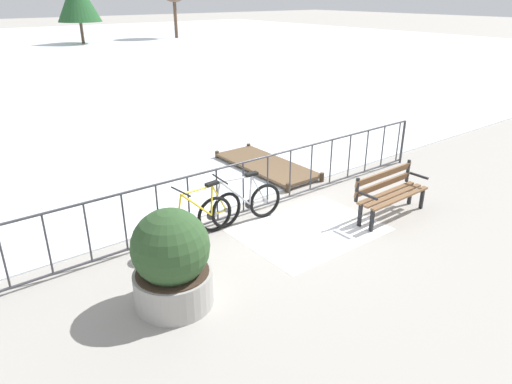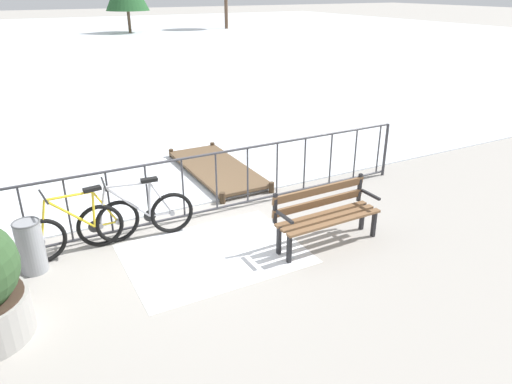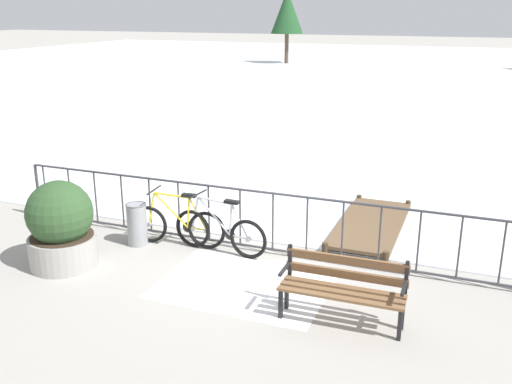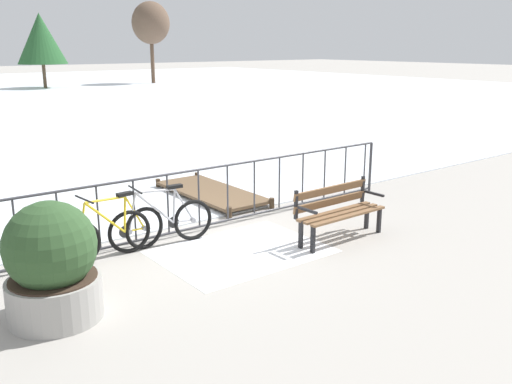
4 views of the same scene
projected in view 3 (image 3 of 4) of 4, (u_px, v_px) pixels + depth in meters
The scene contains 11 objects.
ground_plane at pixel (256, 251), 9.60m from camera, with size 160.00×160.00×0.00m, color #9E9991.
frozen_pond at pixel (428, 75), 34.77m from camera, with size 80.00×56.00×0.03m, color silver.
snow_patch at pixel (244, 284), 8.44m from camera, with size 2.45×1.84×0.01m, color white.
railing_fence at pixel (256, 220), 9.43m from camera, with size 9.06×0.06×1.07m.
bicycle_near_railing at pixel (220, 232), 9.44m from camera, with size 1.71×0.52×0.97m.
bicycle_second at pixel (178, 225), 9.73m from camera, with size 1.71×0.52×0.97m.
park_bench at pixel (343, 284), 7.34m from camera, with size 1.61×0.51×0.89m.
planter_with_shrub at pixel (61, 226), 8.89m from camera, with size 1.05×1.05×1.38m.
trash_bin at pixel (137, 224), 9.78m from camera, with size 0.35×0.35×0.73m.
wooden_dock at pixel (371, 224), 10.48m from camera, with size 1.10×2.81×0.20m.
tree_west_mid at pixel (287, 12), 40.98m from camera, with size 2.31×2.31×5.16m.
Camera 3 is at (3.23, -8.23, 3.87)m, focal length 40.34 mm.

